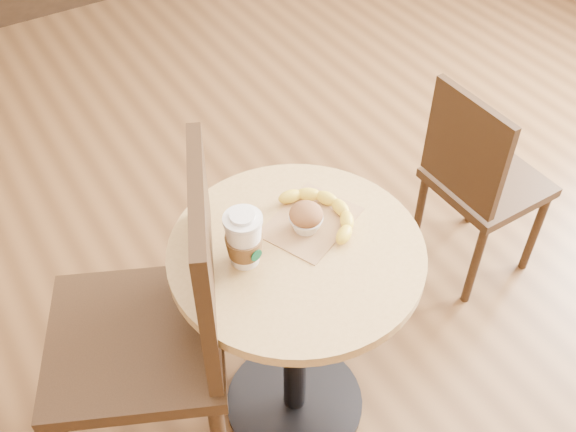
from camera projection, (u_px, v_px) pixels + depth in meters
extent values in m
plane|color=brown|center=(291.00, 384.00, 2.25)|extent=(7.00, 7.00, 0.00)
cylinder|color=black|center=(294.00, 401.00, 2.19)|extent=(0.44, 0.44, 0.02)
cylinder|color=black|center=(295.00, 336.00, 1.93)|extent=(0.07, 0.07, 0.72)
cylinder|color=tan|center=(296.00, 253.00, 1.68)|extent=(0.65, 0.65, 0.03)
cube|color=#342212|center=(136.00, 340.00, 1.76)|extent=(0.61, 0.61, 0.05)
cylinder|color=#342212|center=(88.00, 342.00, 2.06)|extent=(0.04, 0.04, 0.51)
cylinder|color=#342212|center=(215.00, 330.00, 2.09)|extent=(0.04, 0.04, 0.51)
cube|color=#342212|center=(205.00, 261.00, 1.57)|extent=(0.21, 0.41, 0.48)
cube|color=#342212|center=(488.00, 182.00, 2.37)|extent=(0.36, 0.36, 0.04)
cylinder|color=#342212|center=(535.00, 231.00, 2.48)|extent=(0.03, 0.03, 0.40)
cylinder|color=#342212|center=(478.00, 184.00, 2.66)|extent=(0.03, 0.03, 0.40)
cylinder|color=#342212|center=(475.00, 264.00, 2.36)|extent=(0.03, 0.03, 0.40)
cylinder|color=#342212|center=(419.00, 213.00, 2.54)|extent=(0.03, 0.03, 0.40)
cube|color=#342212|center=(466.00, 149.00, 2.15)|extent=(0.03, 0.34, 0.37)
cube|color=#A47A4F|center=(311.00, 222.00, 1.73)|extent=(0.29, 0.26, 0.00)
cylinder|color=white|center=(243.00, 220.00, 1.54)|extent=(0.09, 0.09, 0.01)
cylinder|color=white|center=(242.00, 216.00, 1.53)|extent=(0.06, 0.06, 0.01)
cylinder|color=#085030|center=(257.00, 256.00, 1.58)|extent=(0.03, 0.01, 0.03)
ellipsoid|color=brown|center=(306.00, 214.00, 1.68)|extent=(0.09, 0.09, 0.06)
ellipsoid|color=beige|center=(306.00, 209.00, 1.67)|extent=(0.03, 0.03, 0.02)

